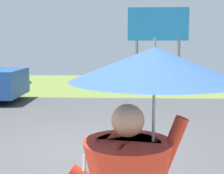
# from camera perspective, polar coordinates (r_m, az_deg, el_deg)

# --- Properties ---
(ground_plane) EXTENTS (40.00, 22.00, 0.20)m
(ground_plane) POSITION_cam_1_polar(r_m,az_deg,el_deg) (9.54, -1.49, -5.23)
(ground_plane) COLOR #424244
(roadside_billboard) EXTENTS (2.60, 0.12, 3.50)m
(roadside_billboard) POSITION_cam_1_polar(r_m,az_deg,el_deg) (14.79, 7.76, 9.48)
(roadside_billboard) COLOR slate
(roadside_billboard) RESTS_ON ground_plane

